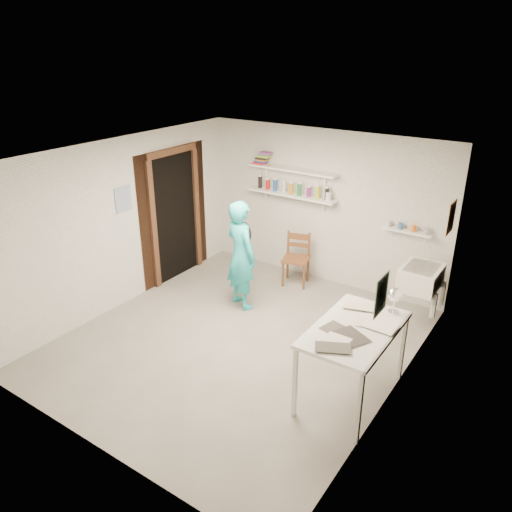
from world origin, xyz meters
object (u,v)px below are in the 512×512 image
Objects in this scene: wall_clock at (245,232)px; work_table at (352,363)px; belfast_sink at (421,277)px; man at (241,255)px; desk_lamp at (395,295)px; wooden_chair at (296,259)px.

work_table is at bearing -7.62° from wall_clock.
wall_clock is 0.22× the size of work_table.
belfast_sink is 2.48m from wall_clock.
belfast_sink is 2.45m from man.
work_table is 8.00× the size of desk_lamp.
work_table is at bearing -93.30° from belfast_sink.
desk_lamp is at bearing -170.86° from man.
wall_clock is at bearing -131.61° from wooden_chair.
man reaches higher than work_table.
wooden_chair is at bearing 132.22° from work_table.
wooden_chair is 2.66m from desk_lamp.
man reaches higher than wall_clock.
wall_clock reaches higher than belfast_sink.
man is 5.56× the size of wall_clock.
desk_lamp is at bearing -85.75° from belfast_sink.
wooden_chair is (0.39, 0.84, -0.64)m from wall_clock.
belfast_sink is at bearing 94.25° from desk_lamp.
wall_clock is 1.12m from wooden_chair.
wooden_chair is 5.25× the size of desk_lamp.
work_table is at bearing -112.42° from desk_lamp.
work_table is (1.86, -2.05, 0.01)m from wooden_chair.
desk_lamp is at bearing 67.58° from work_table.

